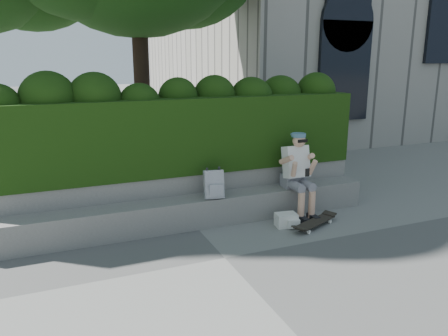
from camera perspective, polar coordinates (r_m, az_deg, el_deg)
name	(u,v)px	position (r m, az deg, el deg)	size (l,w,h in m)	color
ground	(225,258)	(5.86, 0.11, -11.67)	(80.00, 80.00, 0.00)	slate
bench_ledge	(194,212)	(6.85, -3.91, -5.72)	(6.00, 0.45, 0.45)	gray
planter_wall	(185,194)	(7.23, -5.13, -3.41)	(6.00, 0.50, 0.75)	gray
hedge	(179,134)	(7.22, -5.84, 4.50)	(6.00, 1.00, 1.20)	black
person	(298,171)	(7.25, 9.58, -0.41)	(0.40, 0.76, 1.38)	slate
skateboard	(315,222)	(6.97, 11.77, -6.96)	(0.87, 0.54, 0.09)	black
backpack_plaid	(214,184)	(6.72, -1.34, -2.13)	(0.30, 0.16, 0.44)	silver
backpack_ground	(286,220)	(6.91, 8.11, -6.73)	(0.32, 0.23, 0.21)	silver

